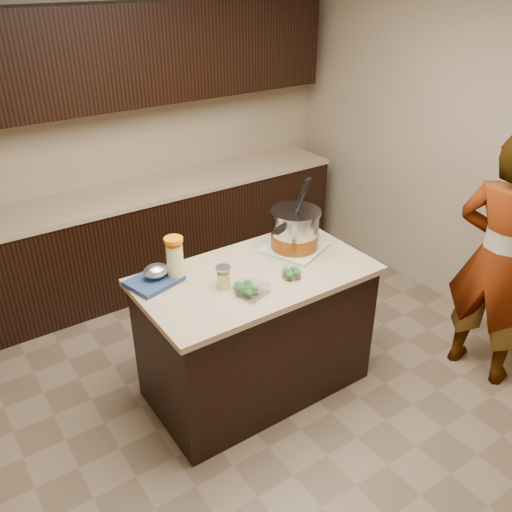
# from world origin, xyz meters

# --- Properties ---
(ground_plane) EXTENTS (4.00, 4.00, 0.00)m
(ground_plane) POSITION_xyz_m (0.00, 0.00, 0.00)
(ground_plane) COLOR brown
(ground_plane) RESTS_ON ground
(room_shell) EXTENTS (4.04, 4.04, 2.72)m
(room_shell) POSITION_xyz_m (0.00, 0.00, 1.71)
(room_shell) COLOR tan
(room_shell) RESTS_ON ground
(back_cabinets) EXTENTS (3.60, 0.63, 2.33)m
(back_cabinets) POSITION_xyz_m (0.00, 1.74, 0.94)
(back_cabinets) COLOR black
(back_cabinets) RESTS_ON ground
(island) EXTENTS (1.46, 0.81, 0.90)m
(island) POSITION_xyz_m (0.00, 0.00, 0.45)
(island) COLOR black
(island) RESTS_ON ground
(dish_towel) EXTENTS (0.47, 0.47, 0.02)m
(dish_towel) POSITION_xyz_m (0.39, 0.12, 0.91)
(dish_towel) COLOR #649161
(dish_towel) RESTS_ON island
(stock_pot) EXTENTS (0.45, 0.43, 0.47)m
(stock_pot) POSITION_xyz_m (0.39, 0.12, 1.03)
(stock_pot) COLOR #B7B7BC
(stock_pot) RESTS_ON dish_towel
(lemonade_pitcher) EXTENTS (0.15, 0.15, 0.27)m
(lemonade_pitcher) POSITION_xyz_m (-0.44, 0.21, 1.03)
(lemonade_pitcher) COLOR beige
(lemonade_pitcher) RESTS_ON island
(mason_jar) EXTENTS (0.11, 0.11, 0.15)m
(mason_jar) POSITION_xyz_m (-0.25, -0.03, 0.96)
(mason_jar) COLOR beige
(mason_jar) RESTS_ON island
(broccoli_tub_left) EXTENTS (0.12, 0.12, 0.06)m
(broccoli_tub_left) POSITION_xyz_m (-0.18, -0.13, 0.93)
(broccoli_tub_left) COLOR silver
(broccoli_tub_left) RESTS_ON island
(broccoli_tub_right) EXTENTS (0.14, 0.14, 0.06)m
(broccoli_tub_right) POSITION_xyz_m (0.15, -0.16, 0.93)
(broccoli_tub_right) COLOR silver
(broccoli_tub_right) RESTS_ON island
(broccoli_tub_rect) EXTENTS (0.20, 0.17, 0.06)m
(broccoli_tub_rect) POSITION_xyz_m (-0.15, -0.20, 0.93)
(broccoli_tub_rect) COLOR silver
(broccoli_tub_rect) RESTS_ON island
(blue_tray) EXTENTS (0.35, 0.31, 0.11)m
(blue_tray) POSITION_xyz_m (-0.56, 0.25, 0.94)
(blue_tray) COLOR navy
(blue_tray) RESTS_ON island
(person) EXTENTS (0.52, 0.70, 1.74)m
(person) POSITION_xyz_m (1.42, -0.73, 0.87)
(person) COLOR gray
(person) RESTS_ON ground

